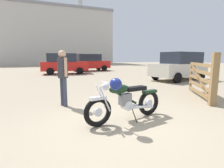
% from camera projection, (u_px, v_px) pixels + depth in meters
% --- Properties ---
extents(ground_plane, '(80.00, 80.00, 0.00)m').
position_uv_depth(ground_plane, '(121.00, 124.00, 3.80)').
color(ground_plane, gray).
extents(vintage_motorcycle, '(2.07, 0.74, 1.07)m').
position_uv_depth(vintage_motorcycle, '(124.00, 100.00, 3.90)').
color(vintage_motorcycle, black).
rests_on(vintage_motorcycle, ground_plane).
extents(timber_gate, '(1.46, 2.22, 1.60)m').
position_uv_depth(timber_gate, '(203.00, 79.00, 6.03)').
color(timber_gate, olive).
rests_on(timber_gate, ground_plane).
extents(bystander, '(0.30, 0.44, 1.66)m').
position_uv_depth(bystander, '(63.00, 72.00, 5.05)').
color(bystander, '#383D51').
rests_on(bystander, ground_plane).
extents(dark_sedan_left, '(4.07, 2.18, 1.78)m').
position_uv_depth(dark_sedan_left, '(64.00, 63.00, 15.04)').
color(dark_sedan_left, black).
rests_on(dark_sedan_left, ground_plane).
extents(pale_sedan_back, '(4.13, 2.33, 1.78)m').
position_uv_depth(pale_sedan_back, '(180.00, 66.00, 11.00)').
color(pale_sedan_back, black).
rests_on(pale_sedan_back, ground_plane).
extents(silver_sedan_mid, '(4.00, 2.03, 1.78)m').
position_uv_depth(silver_sedan_mid, '(90.00, 62.00, 18.32)').
color(silver_sedan_mid, black).
rests_on(silver_sedan_mid, ground_plane).
extents(industrial_building, '(23.60, 11.29, 24.24)m').
position_uv_depth(industrial_building, '(55.00, 37.00, 37.47)').
color(industrial_building, beige).
rests_on(industrial_building, ground_plane).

